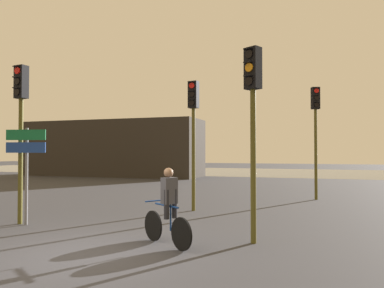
{
  "coord_description": "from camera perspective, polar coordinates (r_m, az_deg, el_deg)",
  "views": [
    {
      "loc": [
        4.25,
        -5.98,
        1.94
      ],
      "look_at": [
        0.5,
        5.0,
        2.2
      ],
      "focal_mm": 35.0,
      "sensor_mm": 36.0,
      "label": 1
    }
  ],
  "objects": [
    {
      "name": "distant_building",
      "position": [
        31.65,
        -12.23,
        -0.68
      ],
      "size": [
        15.11,
        4.0,
        4.52
      ],
      "primitive_type": "cube",
      "color": "#2D2823",
      "rests_on": "ground"
    },
    {
      "name": "ground_plane",
      "position": [
        7.59,
        -16.66,
        -16.05
      ],
      "size": [
        120.0,
        120.0,
        0.0
      ],
      "primitive_type": "plane",
      "color": "#333338"
    },
    {
      "name": "traffic_light_near_left",
      "position": [
        11.23,
        -24.63,
        4.26
      ],
      "size": [
        0.34,
        0.36,
        4.31
      ],
      "rotation": [
        0.0,
        0.0,
        3.03
      ],
      "color": "#4C4719",
      "rests_on": "ground"
    },
    {
      "name": "traffic_light_near_right",
      "position": [
        8.18,
        9.26,
        5.69
      ],
      "size": [
        0.39,
        0.41,
        4.2
      ],
      "rotation": [
        0.0,
        0.0,
        2.66
      ],
      "color": "#4C4719",
      "rests_on": "ground"
    },
    {
      "name": "cyclist",
      "position": [
        7.87,
        -3.64,
        -9.47
      ],
      "size": [
        1.45,
        0.97,
        1.62
      ],
      "rotation": [
        0.0,
        0.0,
        0.99
      ],
      "color": "black",
      "rests_on": "ground"
    },
    {
      "name": "traffic_light_center",
      "position": [
        12.51,
        0.22,
        3.62
      ],
      "size": [
        0.35,
        0.36,
        4.32
      ],
      "rotation": [
        0.0,
        0.0,
        3.02
      ],
      "color": "#4C4719",
      "rests_on": "ground"
    },
    {
      "name": "water_strip",
      "position": [
        37.39,
        12.34,
        -4.22
      ],
      "size": [
        80.0,
        16.0,
        0.01
      ],
      "primitive_type": "cube",
      "color": "slate",
      "rests_on": "ground"
    },
    {
      "name": "direction_sign_post",
      "position": [
        10.96,
        -23.96,
        -1.93
      ],
      "size": [
        1.08,
        0.29,
        2.6
      ],
      "rotation": [
        0.0,
        0.0,
        3.38
      ],
      "color": "slate",
      "rests_on": "ground"
    },
    {
      "name": "traffic_light_far_right",
      "position": [
        16.24,
        18.32,
        3.26
      ],
      "size": [
        0.38,
        0.4,
        4.63
      ],
      "rotation": [
        0.0,
        0.0,
        3.48
      ],
      "color": "#4C4719",
      "rests_on": "ground"
    }
  ]
}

